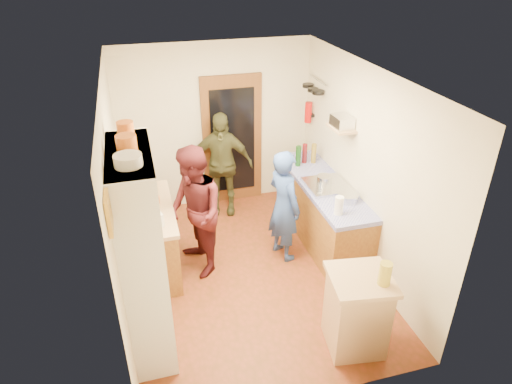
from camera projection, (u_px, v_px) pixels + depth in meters
name	position (u px, v px, depth m)	size (l,w,h in m)	color
floor	(249.00, 271.00, 6.04)	(3.00, 4.00, 0.02)	maroon
ceiling	(248.00, 74.00, 4.78)	(3.00, 4.00, 0.02)	silver
wall_back	(216.00, 126.00, 7.11)	(3.00, 0.02, 2.60)	beige
wall_front	(311.00, 295.00, 3.71)	(3.00, 0.02, 2.60)	beige
wall_left	(117.00, 201.00, 5.05)	(0.02, 4.00, 2.60)	beige
wall_right	(364.00, 169.00, 5.76)	(0.02, 4.00, 2.60)	beige
door_frame	(232.00, 141.00, 7.25)	(0.95, 0.06, 2.10)	brown
door_glass	(233.00, 141.00, 7.22)	(0.70, 0.02, 1.70)	black
hutch_body	(143.00, 254.00, 4.52)	(0.40, 1.20, 2.20)	silver
hutch_top_shelf	(128.00, 155.00, 4.00)	(0.40, 1.14, 0.04)	silver
plate_stack	(128.00, 160.00, 3.74)	(0.23, 0.23, 0.10)	white
orange_pot_a	(126.00, 143.00, 4.00)	(0.18, 0.18, 0.15)	orange
orange_pot_b	(125.00, 129.00, 4.30)	(0.16, 0.16, 0.14)	orange
left_counter_base	(151.00, 240.00, 5.93)	(0.60, 1.40, 0.85)	olive
left_counter_top	(147.00, 210.00, 5.71)	(0.64, 1.44, 0.05)	tan
toaster	(153.00, 221.00, 5.29)	(0.22, 0.14, 0.16)	white
kettle	(142.00, 206.00, 5.58)	(0.15, 0.15, 0.17)	white
orange_bowl	(152.00, 200.00, 5.80)	(0.19, 0.19, 0.08)	orange
chopping_board	(146.00, 189.00, 6.13)	(0.30, 0.22, 0.03)	tan
right_counter_base	(321.00, 212.00, 6.54)	(0.60, 2.20, 0.84)	olive
right_counter_top	(323.00, 185.00, 6.32)	(0.62, 2.22, 0.06)	#1A19A4
hob	(327.00, 185.00, 6.19)	(0.55, 0.58, 0.04)	silver
pot_on_hob	(324.00, 180.00, 6.13)	(0.20, 0.20, 0.13)	silver
bottle_a	(298.00, 156.00, 6.71)	(0.08, 0.08, 0.31)	#143F14
bottle_b	(305.00, 153.00, 6.82)	(0.07, 0.07, 0.30)	#591419
bottle_c	(314.00, 153.00, 6.81)	(0.08, 0.08, 0.30)	olive
paper_towel	(339.00, 206.00, 5.53)	(0.11, 0.11, 0.23)	white
mixing_bowl	(348.00, 197.00, 5.84)	(0.26, 0.26, 0.10)	silver
island_base	(356.00, 313.00, 4.74)	(0.55, 0.55, 0.86)	tan
island_top	(361.00, 279.00, 4.52)	(0.62, 0.62, 0.05)	tan
cutting_board	(355.00, 276.00, 4.55)	(0.35, 0.28, 0.02)	white
oil_jar	(385.00, 274.00, 4.36)	(0.12, 0.12, 0.24)	#AD9E2D
pan_rail	(318.00, 80.00, 6.68)	(0.02, 0.02, 0.65)	silver
pan_hang_a	(318.00, 92.00, 6.58)	(0.18, 0.18, 0.05)	black
pan_hang_b	(313.00, 90.00, 6.76)	(0.16, 0.16, 0.05)	black
pan_hang_c	(308.00, 85.00, 6.92)	(0.17, 0.17, 0.05)	black
wall_shelf	(341.00, 128.00, 5.92)	(0.26, 0.42, 0.03)	tan
radio	(342.00, 122.00, 5.88)	(0.22, 0.30, 0.15)	silver
ext_bracket	(312.00, 115.00, 7.12)	(0.06, 0.10, 0.04)	black
fire_extinguisher	(308.00, 112.00, 7.08)	(0.11, 0.11, 0.32)	red
picture_frame	(109.00, 213.00, 3.39)	(0.03, 0.25, 0.30)	gold
person_hob	(287.00, 206.00, 5.99)	(0.57, 0.37, 1.56)	#2B4692
person_left	(196.00, 211.00, 5.72)	(0.84, 0.65, 1.73)	#431318
person_back	(222.00, 164.00, 7.00)	(0.97, 0.40, 1.66)	#3B3B20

